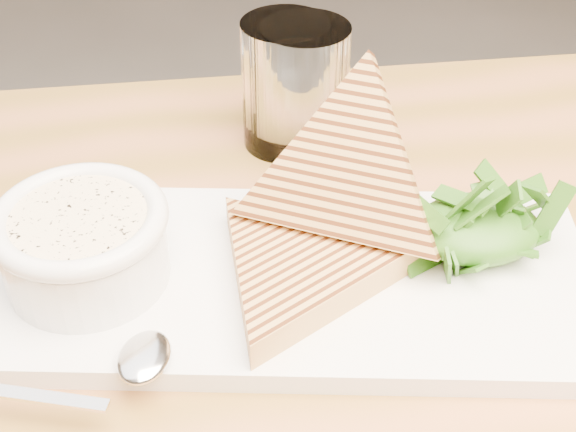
{
  "coord_description": "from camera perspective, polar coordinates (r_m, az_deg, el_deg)",
  "views": [
    {
      "loc": [
        -0.09,
        -0.29,
        1.16
      ],
      "look_at": [
        -0.03,
        0.15,
        0.81
      ],
      "focal_mm": 50.0,
      "sensor_mm": 36.0,
      "label": 1
    }
  ],
  "objects": [
    {
      "name": "table_top",
      "position": [
        0.56,
        1.58,
        -9.66
      ],
      "size": [
        1.09,
        0.73,
        0.04
      ],
      "primitive_type": "cube",
      "rotation": [
        0.0,
        0.0,
        -0.01
      ],
      "color": "#A66639",
      "rests_on": "ground"
    },
    {
      "name": "platter",
      "position": [
        0.57,
        0.28,
        -4.52
      ],
      "size": [
        0.45,
        0.26,
        0.02
      ],
      "primitive_type": "cube",
      "rotation": [
        0.0,
        0.0,
        -0.16
      ],
      "color": "white",
      "rests_on": "table_top"
    },
    {
      "name": "soup_bowl",
      "position": [
        0.56,
        -14.21,
        -2.51
      ],
      "size": [
        0.11,
        0.11,
        0.04
      ],
      "primitive_type": "cylinder",
      "color": "white",
      "rests_on": "platter"
    },
    {
      "name": "soup",
      "position": [
        0.55,
        -14.65,
        -0.36
      ],
      "size": [
        0.09,
        0.09,
        0.01
      ],
      "primitive_type": "cylinder",
      "color": "beige",
      "rests_on": "soup_bowl"
    },
    {
      "name": "bowl_rim",
      "position": [
        0.54,
        -14.69,
        -0.19
      ],
      "size": [
        0.12,
        0.12,
        0.01
      ],
      "primitive_type": "torus",
      "color": "white",
      "rests_on": "soup_bowl"
    },
    {
      "name": "sandwich_flat",
      "position": [
        0.55,
        0.85,
        -3.8
      ],
      "size": [
        0.24,
        0.24,
        0.02
      ],
      "primitive_type": null,
      "rotation": [
        0.0,
        0.0,
        0.54
      ],
      "color": "tan",
      "rests_on": "platter"
    },
    {
      "name": "sandwich_lean",
      "position": [
        0.56,
        4.16,
        2.89
      ],
      "size": [
        0.24,
        0.24,
        0.2
      ],
      "primitive_type": null,
      "rotation": [
        0.95,
        0.0,
        -0.49
      ],
      "color": "tan",
      "rests_on": "sandwich_flat"
    },
    {
      "name": "salad_base",
      "position": [
        0.59,
        13.26,
        -0.87
      ],
      "size": [
        0.09,
        0.07,
        0.04
      ],
      "primitive_type": "ellipsoid",
      "color": "#1E4C10",
      "rests_on": "platter"
    },
    {
      "name": "arugula_pile",
      "position": [
        0.58,
        13.39,
        -0.17
      ],
      "size": [
        0.11,
        0.1,
        0.05
      ],
      "primitive_type": null,
      "color": "#3C731B",
      "rests_on": "platter"
    },
    {
      "name": "spoon_bowl",
      "position": [
        0.51,
        -10.18,
        -9.85
      ],
      "size": [
        0.04,
        0.05,
        0.01
      ],
      "primitive_type": "ellipsoid",
      "rotation": [
        0.0,
        0.0,
        -0.31
      ],
      "color": "silver",
      "rests_on": "platter"
    },
    {
      "name": "spoon_handle",
      "position": [
        0.51,
        -18.65,
        -11.89
      ],
      "size": [
        0.11,
        0.04,
        0.0
      ],
      "primitive_type": "cube",
      "rotation": [
        0.0,
        0.0,
        -0.31
      ],
      "color": "silver",
      "rests_on": "platter"
    },
    {
      "name": "glass_near",
      "position": [
        0.69,
        1.18,
        8.96
      ],
      "size": [
        0.08,
        0.08,
        0.11
      ],
      "primitive_type": "cylinder",
      "color": "white",
      "rests_on": "table_top"
    },
    {
      "name": "glass_far",
      "position": [
        0.7,
        -0.19,
        9.31
      ],
      "size": [
        0.07,
        0.07,
        0.11
      ],
      "primitive_type": "cylinder",
      "color": "white",
      "rests_on": "table_top"
    }
  ]
}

